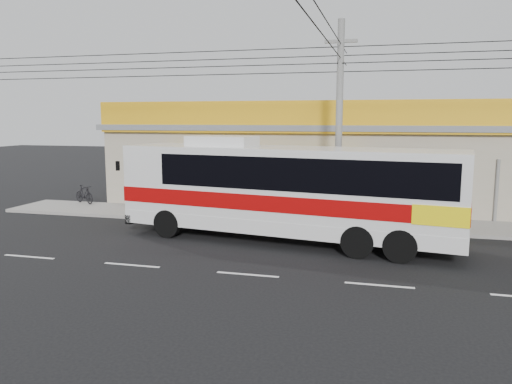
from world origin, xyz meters
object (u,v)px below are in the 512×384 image
(coach_bus, at_px, (291,187))
(utility_pole, at_px, (341,58))
(motorbike_dark, at_px, (84,194))
(motorbike_red, at_px, (222,208))

(coach_bus, relative_size, utility_pole, 0.40)
(motorbike_dark, relative_size, utility_pole, 0.05)
(motorbike_red, relative_size, utility_pole, 0.05)
(coach_bus, height_order, motorbike_dark, coach_bus)
(motorbike_red, bearing_deg, coach_bus, -124.90)
(motorbike_dark, distance_m, utility_pole, 15.93)
(motorbike_red, height_order, utility_pole, utility_pole)
(utility_pole, bearing_deg, coach_bus, -125.12)
(coach_bus, height_order, utility_pole, utility_pole)
(coach_bus, distance_m, motorbike_dark, 13.70)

